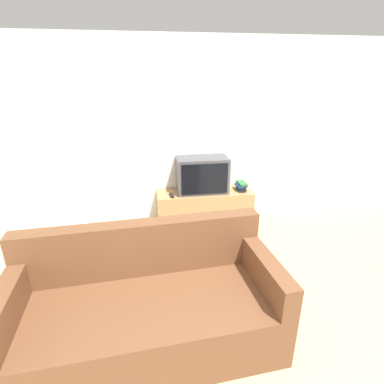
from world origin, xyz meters
TOP-DOWN VIEW (x-y plane):
  - wall_back at (0.00, 3.03)m, footprint 9.00×0.06m
  - tv_stand at (0.13, 2.77)m, footprint 1.38×0.43m
  - television at (0.09, 2.79)m, footprint 0.72×0.39m
  - couch at (-0.73, 0.74)m, footprint 2.13×1.06m
  - book_stack at (0.67, 2.75)m, footprint 0.15×0.23m
  - remote_on_stand at (-0.36, 2.67)m, footprint 0.06×0.15m

SIDE VIEW (x-z plane):
  - tv_stand at x=0.13m, z-range 0.00..0.51m
  - couch at x=-0.73m, z-range -0.16..0.78m
  - remote_on_stand at x=-0.36m, z-range 0.51..0.53m
  - book_stack at x=0.67m, z-range 0.51..0.63m
  - television at x=0.09m, z-range 0.51..1.02m
  - wall_back at x=0.00m, z-range 0.00..2.60m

